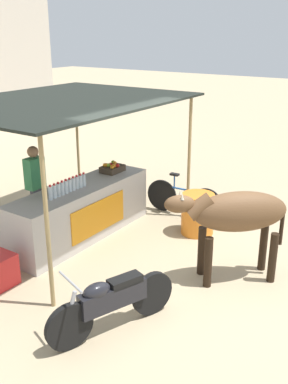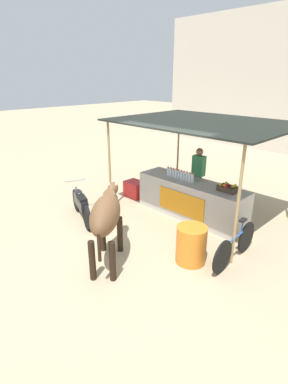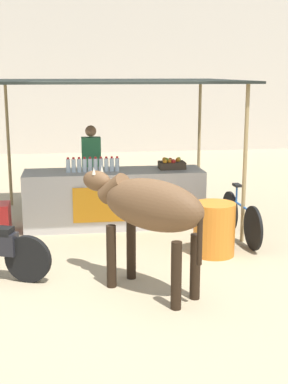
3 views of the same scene
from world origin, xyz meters
name	(u,v)px [view 1 (image 1 of 3)]	position (x,y,z in m)	size (l,w,h in m)	color
ground_plane	(188,270)	(0.00, 0.00, 0.00)	(60.00, 60.00, 0.00)	tan
stall_counter	(81,212)	(0.00, 2.20, 0.48)	(3.00, 0.82, 0.96)	#B2ADA8
stall_awning	(62,105)	(0.00, 2.50, 2.35)	(4.20, 3.20, 2.45)	black
water_bottle_row	(68,186)	(-0.35, 2.15, 1.07)	(0.88, 0.07, 0.25)	silver
fruit_crate	(112,168)	(0.99, 2.25, 1.04)	(0.44, 0.32, 0.18)	#3F3326
vendor_behind_counter	(36,190)	(-0.34, 2.95, 0.85)	(0.34, 0.22, 1.65)	#383842
water_barrel	(198,214)	(1.29, 0.53, 0.38)	(0.60, 0.60, 0.76)	orange
cow	(235,215)	(0.16, -0.65, 1.03)	(1.49, 1.60, 1.44)	brown
motorcycle_parked	(111,301)	(-1.86, 0.07, 0.43)	(1.71, 0.81, 0.90)	black
bicycle_leaning	(183,199)	(1.89, 1.16, 0.35)	(0.13, 1.66, 0.85)	black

